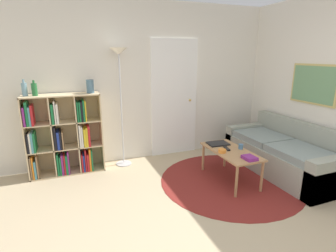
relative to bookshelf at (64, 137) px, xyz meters
name	(u,v)px	position (x,y,z in m)	size (l,w,h in m)	color
ground_plane	(235,249)	(1.44, -2.35, -0.57)	(14.00, 14.00, 0.00)	tan
wall_back	(152,83)	(1.46, 0.21, 0.72)	(7.21, 0.11, 2.60)	silver
wall_right	(310,86)	(3.57, -1.08, 0.73)	(0.08, 5.53, 2.60)	silver
rug	(230,181)	(2.18, -1.17, -0.57)	(1.99, 1.99, 0.01)	maroon
bookshelf	(64,137)	(0.00, 0.00, 0.00)	(1.07, 0.34, 1.20)	beige
floor_lamp	(119,71)	(0.88, -0.01, 0.95)	(0.27, 0.27, 1.86)	#B7B7BC
couch	(285,154)	(3.17, -1.16, -0.30)	(0.84, 1.85, 0.76)	gray
coffee_table	(231,154)	(2.19, -1.13, -0.17)	(0.47, 0.95, 0.45)	#AD7F51
laptop	(218,144)	(2.16, -0.83, -0.11)	(0.32, 0.24, 0.02)	black
bowl	(222,151)	(2.03, -1.15, -0.10)	(0.11, 0.11, 0.05)	orange
book_stack_on_table	(250,158)	(2.22, -1.49, -0.10)	(0.15, 0.19, 0.04)	#7F287A
cup	(241,146)	(2.36, -1.12, -0.08)	(0.07, 0.07, 0.07)	teal
remote	(227,148)	(2.17, -1.06, -0.11)	(0.08, 0.18, 0.02)	black
bottle_left	(24,89)	(-0.43, 0.00, 0.73)	(0.07, 0.07, 0.23)	#6B93A3
bottle_middle	(34,89)	(-0.31, -0.02, 0.72)	(0.07, 0.07, 0.21)	#236633
vase_on_shelf	(90,86)	(0.44, 0.00, 0.73)	(0.11, 0.11, 0.20)	slate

